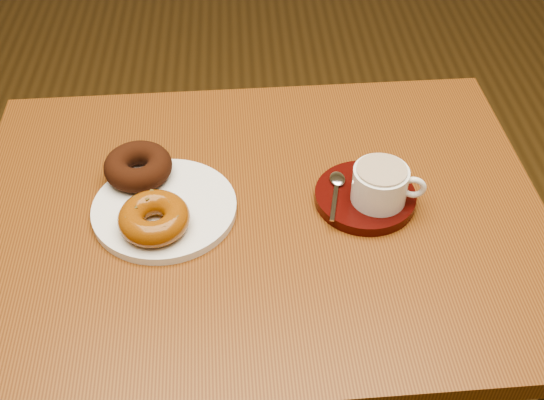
{
  "coord_description": "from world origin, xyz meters",
  "views": [
    {
      "loc": [
        -0.12,
        -0.44,
        1.5
      ],
      "look_at": [
        -0.08,
        0.28,
        0.82
      ],
      "focal_mm": 45.0,
      "sensor_mm": 36.0,
      "label": 1
    }
  ],
  "objects": [
    {
      "name": "donut_plate",
      "position": [
        -0.24,
        0.29,
        0.8
      ],
      "size": [
        0.27,
        0.27,
        0.01
      ],
      "primitive_type": "cylinder",
      "rotation": [
        0.0,
        0.0,
        -0.37
      ],
      "color": "white",
      "rests_on": "cafe_table"
    },
    {
      "name": "cafe_table",
      "position": [
        -0.1,
        0.28,
        0.67
      ],
      "size": [
        0.87,
        0.66,
        0.8
      ],
      "rotation": [
        0.0,
        0.0,
        0.03
      ],
      "color": "brown",
      "rests_on": "ground"
    },
    {
      "name": "donut_cinnamon",
      "position": [
        -0.28,
        0.35,
        0.83
      ],
      "size": [
        0.12,
        0.12,
        0.04
      ],
      "primitive_type": "torus",
      "rotation": [
        0.0,
        0.0,
        0.23
      ],
      "color": "black",
      "rests_on": "donut_plate"
    },
    {
      "name": "donut_caramel",
      "position": [
        -0.24,
        0.24,
        0.83
      ],
      "size": [
        0.11,
        0.11,
        0.04
      ],
      "rotation": [
        0.0,
        0.0,
        0.12
      ],
      "color": "#84450E",
      "rests_on": "donut_plate"
    },
    {
      "name": "saucer",
      "position": [
        0.06,
        0.29,
        0.81
      ],
      "size": [
        0.2,
        0.2,
        0.02
      ],
      "primitive_type": "cylinder",
      "rotation": [
        0.0,
        0.0,
        0.39
      ],
      "color": "#320906",
      "rests_on": "cafe_table"
    },
    {
      "name": "teaspoon",
      "position": [
        0.02,
        0.31,
        0.82
      ],
      "size": [
        0.03,
        0.11,
        0.01
      ],
      "rotation": [
        0.0,
        0.0,
        -0.21
      ],
      "color": "silver",
      "rests_on": "saucer"
    },
    {
      "name": "coffee_cup",
      "position": [
        0.08,
        0.28,
        0.84
      ],
      "size": [
        0.11,
        0.08,
        0.06
      ],
      "rotation": [
        0.0,
        0.0,
        -0.23
      ],
      "color": "white",
      "rests_on": "saucer"
    }
  ]
}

